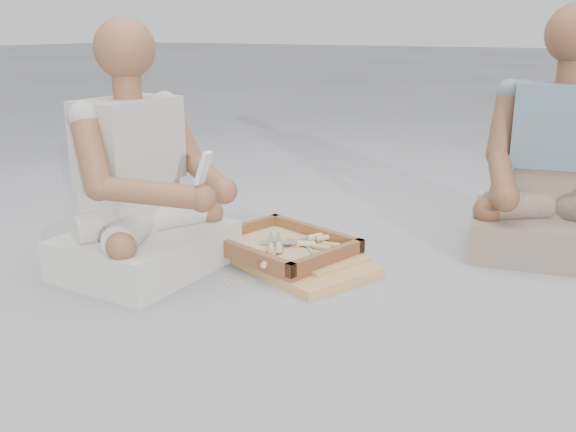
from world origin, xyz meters
The scene contains 31 objects.
ground centered at (0.00, 0.00, 0.00)m, with size 60.00×60.00×0.00m, color #9B9AA0.
carved_panel centered at (-0.23, 0.42, 0.02)m, with size 0.55×0.36×0.04m, color #A47D3F.
tool_tray centered at (-0.32, 0.45, 0.06)m, with size 0.58×0.50×0.06m.
chisel_0 centered at (-0.31, 0.41, 0.08)m, with size 0.14×0.19×0.02m.
chisel_1 centered at (-0.25, 0.55, 0.08)m, with size 0.11×0.21×0.02m.
chisel_2 centered at (-0.33, 0.39, 0.08)m, with size 0.14×0.19×0.02m.
chisel_3 centered at (-0.17, 0.54, 0.07)m, with size 0.22×0.06×0.02m.
chisel_4 centered at (-0.14, 0.41, 0.06)m, with size 0.17×0.16×0.02m.
chisel_5 centered at (-0.19, 0.49, 0.07)m, with size 0.22×0.05×0.02m.
chisel_6 centered at (-0.26, 0.26, 0.07)m, with size 0.07×0.22×0.02m.
chisel_7 centered at (-0.26, 0.48, 0.07)m, with size 0.21×0.10×0.02m.
chisel_8 centered at (-0.22, 0.56, 0.08)m, with size 0.14×0.19×0.02m.
chisel_9 centered at (-0.27, 0.48, 0.06)m, with size 0.12×0.20×0.02m.
wood_chip_0 centered at (-0.36, 0.15, 0.00)m, with size 0.02×0.01×0.00m, color #D8BD7F.
wood_chip_1 centered at (-0.56, 0.48, 0.00)m, with size 0.02×0.01×0.00m, color #D8BD7F.
wood_chip_2 centered at (-0.66, 0.48, 0.00)m, with size 0.02×0.01×0.00m, color #D8BD7F.
wood_chip_3 centered at (-0.52, 0.28, 0.00)m, with size 0.02×0.01×0.00m, color #D8BD7F.
wood_chip_4 centered at (-0.13, 0.50, 0.00)m, with size 0.02×0.01×0.00m, color #D8BD7F.
wood_chip_5 centered at (-0.33, 0.19, 0.00)m, with size 0.02×0.01×0.00m, color #D8BD7F.
wood_chip_6 centered at (-0.25, 0.37, 0.00)m, with size 0.02×0.01×0.00m, color #D8BD7F.
wood_chip_7 centered at (-0.12, 0.24, 0.00)m, with size 0.02×0.01×0.00m, color #D8BD7F.
wood_chip_8 centered at (-0.41, 0.42, 0.00)m, with size 0.02×0.01×0.00m, color #D8BD7F.
wood_chip_9 centered at (-0.50, 0.23, 0.00)m, with size 0.02×0.01×0.00m, color #D8BD7F.
wood_chip_10 centered at (-0.02, 0.62, 0.00)m, with size 0.02×0.01×0.00m, color #D8BD7F.
wood_chip_11 centered at (-0.38, 0.16, 0.00)m, with size 0.02×0.01×0.00m, color #D8BD7F.
wood_chip_12 centered at (-0.36, 0.75, 0.00)m, with size 0.02×0.01×0.00m, color #D8BD7F.
wood_chip_13 centered at (-0.50, 0.30, 0.00)m, with size 0.02×0.01×0.00m, color #D8BD7F.
wood_chip_14 centered at (-0.65, 0.28, 0.00)m, with size 0.02×0.01×0.00m, color #D8BD7F.
craftsman centered at (-0.71, 0.11, 0.31)m, with size 0.60×0.59×0.91m.
companion centered at (0.55, 1.09, 0.32)m, with size 0.71×0.61×0.96m.
mobile_phone centered at (-0.37, 0.05, 0.44)m, with size 0.06×0.05×0.11m.
Camera 1 is at (0.93, -1.54, 0.87)m, focal length 40.00 mm.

